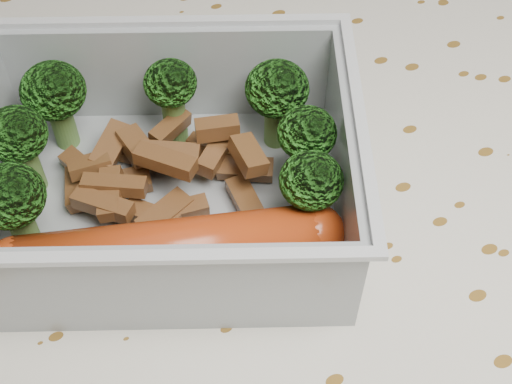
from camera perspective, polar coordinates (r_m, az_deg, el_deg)
name	(u,v)px	position (r m, az deg, el deg)	size (l,w,h in m)	color
dining_table	(266,306)	(0.46, 0.80, -9.14)	(1.40, 0.90, 0.75)	brown
tablecloth	(267,264)	(0.42, 0.87, -5.77)	(1.46, 0.96, 0.19)	silver
lunch_container	(164,182)	(0.37, -7.38, 0.79)	(0.25, 0.22, 0.07)	#B7BFC5
broccoli_florets	(157,133)	(0.37, -7.93, 4.72)	(0.18, 0.15, 0.06)	#608C3F
meat_pile	(158,172)	(0.39, -7.86, 1.61)	(0.11, 0.09, 0.03)	brown
sausage	(168,251)	(0.35, -7.02, -4.67)	(0.17, 0.07, 0.03)	#B33912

